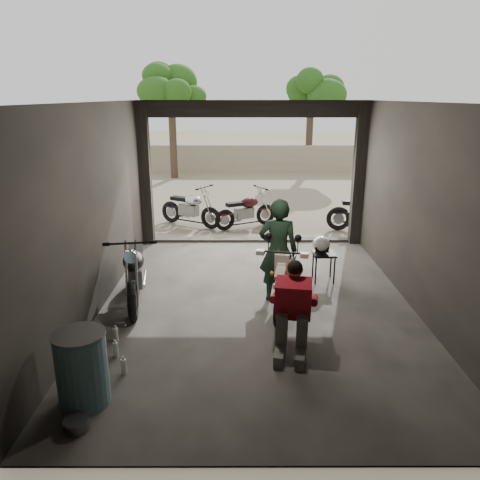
{
  "coord_description": "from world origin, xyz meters",
  "views": [
    {
      "loc": [
        -0.29,
        -7.0,
        3.29
      ],
      "look_at": [
        -0.27,
        0.6,
        0.94
      ],
      "focal_mm": 35.0,
      "sensor_mm": 36.0,
      "label": 1
    }
  ],
  "objects_px": {
    "outside_bike_a": "(190,205)",
    "mechanic": "(293,313)",
    "left_bike": "(135,267)",
    "rider": "(278,251)",
    "outside_bike_b": "(246,208)",
    "oil_drum": "(82,370)",
    "sign_post": "(403,171)",
    "outside_bike_c": "(367,209)",
    "helmet": "(321,244)",
    "main_bike": "(286,275)",
    "stool": "(324,257)"
  },
  "relations": [
    {
      "from": "outside_bike_a",
      "to": "mechanic",
      "type": "relative_size",
      "value": 1.33
    },
    {
      "from": "left_bike",
      "to": "rider",
      "type": "height_order",
      "value": "rider"
    },
    {
      "from": "outside_bike_b",
      "to": "mechanic",
      "type": "xyz_separation_m",
      "value": [
        0.52,
        -6.27,
        0.09
      ]
    },
    {
      "from": "outside_bike_b",
      "to": "rider",
      "type": "xyz_separation_m",
      "value": [
        0.47,
        -4.55,
        0.36
      ]
    },
    {
      "from": "left_bike",
      "to": "outside_bike_b",
      "type": "distance_m",
      "value": 4.95
    },
    {
      "from": "rider",
      "to": "oil_drum",
      "type": "bearing_deg",
      "value": 54.74
    },
    {
      "from": "outside_bike_a",
      "to": "sign_post",
      "type": "distance_m",
      "value": 5.35
    },
    {
      "from": "left_bike",
      "to": "mechanic",
      "type": "relative_size",
      "value": 1.46
    },
    {
      "from": "outside_bike_c",
      "to": "helmet",
      "type": "bearing_deg",
      "value": 159.18
    },
    {
      "from": "outside_bike_b",
      "to": "left_bike",
      "type": "bearing_deg",
      "value": 128.98
    },
    {
      "from": "main_bike",
      "to": "oil_drum",
      "type": "height_order",
      "value": "main_bike"
    },
    {
      "from": "mechanic",
      "to": "outside_bike_b",
      "type": "bearing_deg",
      "value": 105.19
    },
    {
      "from": "main_bike",
      "to": "outside_bike_a",
      "type": "distance_m",
      "value": 5.44
    },
    {
      "from": "oil_drum",
      "to": "sign_post",
      "type": "xyz_separation_m",
      "value": [
        5.11,
        5.22,
        1.37
      ]
    },
    {
      "from": "main_bike",
      "to": "outside_bike_b",
      "type": "xyz_separation_m",
      "value": [
        -0.57,
        4.87,
        -0.06
      ]
    },
    {
      "from": "rider",
      "to": "mechanic",
      "type": "distance_m",
      "value": 1.74
    },
    {
      "from": "stool",
      "to": "outside_bike_b",
      "type": "bearing_deg",
      "value": 110.42
    },
    {
      "from": "outside_bike_c",
      "to": "sign_post",
      "type": "xyz_separation_m",
      "value": [
        0.2,
        -1.72,
        1.23
      ]
    },
    {
      "from": "outside_bike_a",
      "to": "oil_drum",
      "type": "distance_m",
      "value": 7.5
    },
    {
      "from": "main_bike",
      "to": "helmet",
      "type": "bearing_deg",
      "value": 70.25
    },
    {
      "from": "left_bike",
      "to": "helmet",
      "type": "bearing_deg",
      "value": 7.37
    },
    {
      "from": "outside_bike_c",
      "to": "stool",
      "type": "distance_m",
      "value": 3.73
    },
    {
      "from": "main_bike",
      "to": "outside_bike_c",
      "type": "height_order",
      "value": "main_bike"
    },
    {
      "from": "sign_post",
      "to": "outside_bike_b",
      "type": "bearing_deg",
      "value": 140.82
    },
    {
      "from": "mechanic",
      "to": "stool",
      "type": "distance_m",
      "value": 2.7
    },
    {
      "from": "outside_bike_c",
      "to": "stool",
      "type": "bearing_deg",
      "value": 160.27
    },
    {
      "from": "left_bike",
      "to": "rider",
      "type": "bearing_deg",
      "value": -7.81
    },
    {
      "from": "sign_post",
      "to": "main_bike",
      "type": "bearing_deg",
      "value": -140.09
    },
    {
      "from": "mechanic",
      "to": "sign_post",
      "type": "xyz_separation_m",
      "value": [
        2.71,
        4.19,
        1.2
      ]
    },
    {
      "from": "helmet",
      "to": "oil_drum",
      "type": "bearing_deg",
      "value": -114.56
    },
    {
      "from": "main_bike",
      "to": "stool",
      "type": "distance_m",
      "value": 1.42
    },
    {
      "from": "main_bike",
      "to": "sign_post",
      "type": "xyz_separation_m",
      "value": [
        2.66,
        2.79,
        1.23
      ]
    },
    {
      "from": "oil_drum",
      "to": "outside_bike_a",
      "type": "bearing_deg",
      "value": 86.75
    },
    {
      "from": "mechanic",
      "to": "stool",
      "type": "relative_size",
      "value": 2.19
    },
    {
      "from": "outside_bike_c",
      "to": "sign_post",
      "type": "relative_size",
      "value": 0.65
    },
    {
      "from": "outside_bike_a",
      "to": "rider",
      "type": "bearing_deg",
      "value": -127.42
    },
    {
      "from": "outside_bike_b",
      "to": "outside_bike_c",
      "type": "bearing_deg",
      "value": -125.47
    },
    {
      "from": "rider",
      "to": "stool",
      "type": "distance_m",
      "value": 1.3
    },
    {
      "from": "rider",
      "to": "oil_drum",
      "type": "relative_size",
      "value": 2.03
    },
    {
      "from": "rider",
      "to": "sign_post",
      "type": "height_order",
      "value": "sign_post"
    },
    {
      "from": "main_bike",
      "to": "outside_bike_a",
      "type": "bearing_deg",
      "value": 124.16
    },
    {
      "from": "sign_post",
      "to": "rider",
      "type": "bearing_deg",
      "value": -144.68
    },
    {
      "from": "left_bike",
      "to": "outside_bike_a",
      "type": "height_order",
      "value": "left_bike"
    },
    {
      "from": "sign_post",
      "to": "helmet",
      "type": "bearing_deg",
      "value": -146.76
    },
    {
      "from": "outside_bike_c",
      "to": "outside_bike_a",
      "type": "bearing_deg",
      "value": 89.55
    },
    {
      "from": "main_bike",
      "to": "outside_bike_b",
      "type": "distance_m",
      "value": 4.9
    },
    {
      "from": "sign_post",
      "to": "outside_bike_c",
      "type": "bearing_deg",
      "value": 90.35
    },
    {
      "from": "rider",
      "to": "outside_bike_a",
      "type": "bearing_deg",
      "value": -62.73
    },
    {
      "from": "outside_bike_c",
      "to": "rider",
      "type": "relative_size",
      "value": 0.98
    },
    {
      "from": "mechanic",
      "to": "outside_bike_c",
      "type": "bearing_deg",
      "value": 77.45
    }
  ]
}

